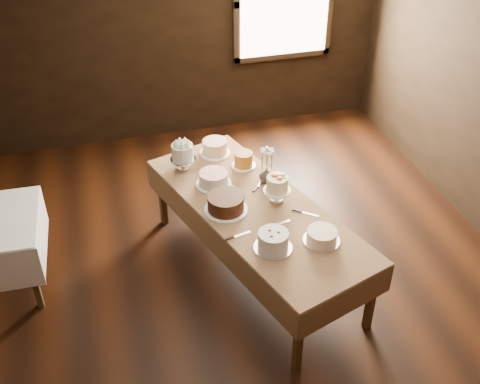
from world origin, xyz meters
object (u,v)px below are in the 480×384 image
cake_caramel (244,160)px  cake_flowers (277,190)px  cake_server_d (262,183)px  cake_cream (322,236)px  cake_chocolate (226,204)px  display_table (256,212)px  cake_server_b (310,214)px  cake_meringue (183,157)px  cake_server_e (242,234)px  cake_server_c (234,188)px  cake_swirl (273,241)px  cake_server_a (282,223)px  cake_lattice (214,180)px  cake_speckled (215,147)px  flower_vase (267,175)px

cake_caramel → cake_flowers: (0.14, -0.60, 0.04)m
cake_server_d → cake_cream: bearing=-121.7°
cake_flowers → cake_chocolate: bearing=-176.5°
display_table → cake_server_b: cake_server_b is taller
cake_caramel → cake_cream: (0.31, -1.23, -0.02)m
display_table → cake_cream: bearing=-57.2°
cake_meringue → cake_server_e: 1.14m
cake_chocolate → cake_server_c: bearing=62.6°
cake_server_b → cake_swirl: bearing=-104.7°
cake_cream → cake_meringue: bearing=122.6°
cake_flowers → cake_server_e: (-0.42, -0.38, -0.11)m
display_table → cake_server_e: cake_server_e is taller
cake_meringue → cake_server_d: size_ratio=1.19×
cake_meringue → cake_server_a: cake_meringue is taller
cake_chocolate → cake_cream: 0.88m
cake_lattice → cake_speckled: bearing=75.5°
cake_flowers → cake_server_d: 0.31m
cake_chocolate → cake_caramel: bearing=62.2°
display_table → cake_server_e: (-0.22, -0.33, 0.06)m
flower_vase → cake_chocolate: bearing=-145.0°
cake_caramel → cake_server_e: (-0.28, -0.98, -0.07)m
display_table → cake_lattice: size_ratio=7.74×
cake_meringue → cake_swirl: bearing=-70.8°
flower_vase → cake_server_c: bearing=-173.9°
cake_lattice → cake_server_b: (0.69, -0.65, -0.05)m
cake_lattice → cake_server_c: size_ratio=1.37×
cake_server_e → flower_vase: (0.42, 0.68, 0.07)m
cake_lattice → cake_server_a: (0.43, -0.70, -0.05)m
cake_flowers → cake_swirl: 0.65m
cake_speckled → cake_server_c: (0.03, -0.63, -0.06)m
cake_lattice → cake_server_b: bearing=-43.0°
cake_server_b → cake_flowers: bearing=165.7°
cake_caramel → cake_server_d: 0.34m
cake_lattice → cake_server_b: 0.95m
cake_server_e → flower_vase: 0.80m
cake_speckled → cake_server_d: 0.69m
cake_cream → cake_server_a: size_ratio=1.35×
cake_speckled → cake_caramel: size_ratio=1.31×
cake_caramel → cake_chocolate: (-0.33, -0.63, 0.00)m
cake_speckled → cake_chocolate: cake_chocolate is taller
flower_vase → cake_server_a: bearing=-95.0°
cake_swirl → cake_speckled: bearing=94.4°
cake_caramel → cake_swirl: 1.21m
cake_caramel → cake_server_b: size_ratio=0.97×
cake_meringue → cake_server_a: (0.64, -1.05, -0.12)m
display_table → cake_caramel: bearing=84.2°
cake_flowers → cake_server_e: 0.58m
cake_server_a → cake_flowers: bearing=68.6°
cake_lattice → cake_server_d: size_ratio=1.37×
cake_server_c → flower_vase: (0.32, 0.03, 0.07)m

